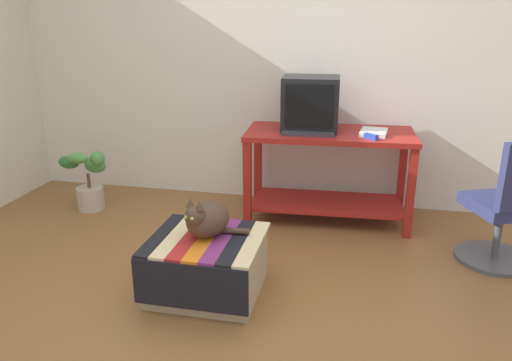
{
  "coord_description": "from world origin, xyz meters",
  "views": [
    {
      "loc": [
        0.72,
        -2.27,
        1.63
      ],
      "look_at": [
        0.04,
        0.85,
        0.55
      ],
      "focal_mm": 34.92,
      "sensor_mm": 36.0,
      "label": 1
    }
  ],
  "objects_px": {
    "keyboard": "(308,133)",
    "cat": "(207,219)",
    "desk": "(329,160)",
    "stapler": "(371,137)",
    "tv_monitor": "(311,104)",
    "office_chair": "(508,211)",
    "ottoman_with_blanket": "(207,265)",
    "potted_plant": "(88,182)",
    "book": "(374,132)"
  },
  "relations": [
    {
      "from": "keyboard",
      "to": "ottoman_with_blanket",
      "type": "bearing_deg",
      "value": -115.09
    },
    {
      "from": "desk",
      "to": "tv_monitor",
      "type": "xyz_separation_m",
      "value": [
        -0.17,
        0.05,
        0.44
      ]
    },
    {
      "from": "ottoman_with_blanket",
      "to": "book",
      "type": "bearing_deg",
      "value": 53.37
    },
    {
      "from": "keyboard",
      "to": "cat",
      "type": "bearing_deg",
      "value": -115.68
    },
    {
      "from": "book",
      "to": "office_chair",
      "type": "height_order",
      "value": "office_chair"
    },
    {
      "from": "tv_monitor",
      "to": "keyboard",
      "type": "height_order",
      "value": "tv_monitor"
    },
    {
      "from": "cat",
      "to": "stapler",
      "type": "relative_size",
      "value": 3.65
    },
    {
      "from": "office_chair",
      "to": "stapler",
      "type": "distance_m",
      "value": 1.04
    },
    {
      "from": "keyboard",
      "to": "office_chair",
      "type": "xyz_separation_m",
      "value": [
        1.38,
        -0.4,
        -0.37
      ]
    },
    {
      "from": "ottoman_with_blanket",
      "to": "office_chair",
      "type": "height_order",
      "value": "office_chair"
    },
    {
      "from": "tv_monitor",
      "to": "keyboard",
      "type": "distance_m",
      "value": 0.27
    },
    {
      "from": "cat",
      "to": "stapler",
      "type": "distance_m",
      "value": 1.46
    },
    {
      "from": "desk",
      "to": "keyboard",
      "type": "relative_size",
      "value": 3.36
    },
    {
      "from": "cat",
      "to": "desk",
      "type": "bearing_deg",
      "value": 84.72
    },
    {
      "from": "ottoman_with_blanket",
      "to": "potted_plant",
      "type": "distance_m",
      "value": 1.79
    },
    {
      "from": "office_chair",
      "to": "potted_plant",
      "type": "bearing_deg",
      "value": -28.13
    },
    {
      "from": "desk",
      "to": "cat",
      "type": "xyz_separation_m",
      "value": [
        -0.62,
        -1.28,
        -0.03
      ]
    },
    {
      "from": "keyboard",
      "to": "office_chair",
      "type": "bearing_deg",
      "value": -19.5
    },
    {
      "from": "potted_plant",
      "to": "desk",
      "type": "bearing_deg",
      "value": 5.94
    },
    {
      "from": "keyboard",
      "to": "cat",
      "type": "xyz_separation_m",
      "value": [
        -0.46,
        -1.13,
        -0.28
      ]
    },
    {
      "from": "tv_monitor",
      "to": "book",
      "type": "relative_size",
      "value": 1.77
    },
    {
      "from": "potted_plant",
      "to": "stapler",
      "type": "bearing_deg",
      "value": 0.52
    },
    {
      "from": "keyboard",
      "to": "cat",
      "type": "relative_size",
      "value": 1.0
    },
    {
      "from": "keyboard",
      "to": "office_chair",
      "type": "distance_m",
      "value": 1.48
    },
    {
      "from": "tv_monitor",
      "to": "ottoman_with_blanket",
      "type": "xyz_separation_m",
      "value": [
        -0.45,
        -1.35,
        -0.77
      ]
    },
    {
      "from": "desk",
      "to": "tv_monitor",
      "type": "height_order",
      "value": "tv_monitor"
    },
    {
      "from": "ottoman_with_blanket",
      "to": "office_chair",
      "type": "relative_size",
      "value": 0.74
    },
    {
      "from": "cat",
      "to": "potted_plant",
      "type": "relative_size",
      "value": 0.75
    },
    {
      "from": "desk",
      "to": "ottoman_with_blanket",
      "type": "bearing_deg",
      "value": -118.54
    },
    {
      "from": "cat",
      "to": "office_chair",
      "type": "bearing_deg",
      "value": 42.24
    },
    {
      "from": "desk",
      "to": "tv_monitor",
      "type": "bearing_deg",
      "value": 161.14
    },
    {
      "from": "ottoman_with_blanket",
      "to": "cat",
      "type": "height_order",
      "value": "cat"
    },
    {
      "from": "ottoman_with_blanket",
      "to": "stapler",
      "type": "height_order",
      "value": "stapler"
    },
    {
      "from": "book",
      "to": "desk",
      "type": "bearing_deg",
      "value": -178.56
    },
    {
      "from": "desk",
      "to": "stapler",
      "type": "bearing_deg",
      "value": -34.45
    },
    {
      "from": "keyboard",
      "to": "potted_plant",
      "type": "xyz_separation_m",
      "value": [
        -1.88,
        -0.06,
        -0.51
      ]
    },
    {
      "from": "book",
      "to": "cat",
      "type": "relative_size",
      "value": 0.65
    },
    {
      "from": "office_chair",
      "to": "stapler",
      "type": "bearing_deg",
      "value": -43.64
    },
    {
      "from": "book",
      "to": "cat",
      "type": "height_order",
      "value": "book"
    },
    {
      "from": "potted_plant",
      "to": "stapler",
      "type": "relative_size",
      "value": 4.83
    },
    {
      "from": "stapler",
      "to": "cat",
      "type": "bearing_deg",
      "value": 179.51
    },
    {
      "from": "office_chair",
      "to": "desk",
      "type": "bearing_deg",
      "value": -46.33
    },
    {
      "from": "tv_monitor",
      "to": "ottoman_with_blanket",
      "type": "bearing_deg",
      "value": -111.66
    },
    {
      "from": "book",
      "to": "ottoman_with_blanket",
      "type": "xyz_separation_m",
      "value": [
        -0.95,
        -1.28,
        -0.58
      ]
    },
    {
      "from": "tv_monitor",
      "to": "office_chair",
      "type": "xyz_separation_m",
      "value": [
        1.39,
        -0.59,
        -0.56
      ]
    },
    {
      "from": "cat",
      "to": "stapler",
      "type": "xyz_separation_m",
      "value": [
        0.93,
        1.09,
        0.29
      ]
    },
    {
      "from": "book",
      "to": "potted_plant",
      "type": "bearing_deg",
      "value": -169.41
    },
    {
      "from": "potted_plant",
      "to": "office_chair",
      "type": "relative_size",
      "value": 0.6
    },
    {
      "from": "tv_monitor",
      "to": "potted_plant",
      "type": "distance_m",
      "value": 2.01
    },
    {
      "from": "keyboard",
      "to": "stapler",
      "type": "bearing_deg",
      "value": -8.56
    }
  ]
}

